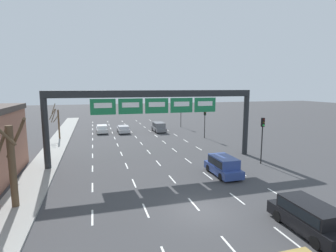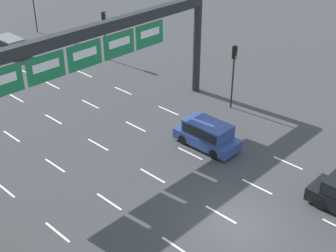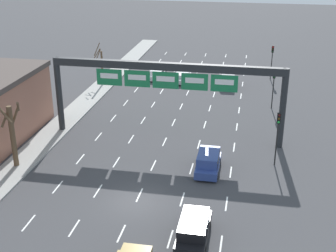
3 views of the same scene
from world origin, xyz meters
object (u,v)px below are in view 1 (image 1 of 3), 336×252
Objects in this scene: traffic_light_near_gantry at (205,118)px; tree_bare_second at (12,160)px; car_silver at (123,129)px; traffic_light_mid_block at (263,131)px; suv_black at (309,216)px; traffic_light_far_end at (181,110)px; suv_grey at (159,127)px; car_white at (102,129)px; suv_blue at (223,165)px; sign_gantry at (156,106)px; tree_bare_closest at (57,121)px.

tree_bare_second reaches higher than traffic_light_near_gantry.
car_silver is at bearing 144.84° from traffic_light_near_gantry.
suv_black is at bearing -114.45° from traffic_light_mid_block.
tree_bare_second is at bearing -125.53° from traffic_light_far_end.
suv_grey is 0.96× the size of traffic_light_near_gantry.
car_white is 1.02× the size of traffic_light_near_gantry.
car_silver is (-6.17, 0.65, -0.26)m from suv_grey.
suv_black is 1.04× the size of traffic_light_near_gantry.
suv_blue reaches higher than suv_grey.
sign_gantry reaches higher than car_silver.
suv_grey is at bearing 125.88° from traffic_light_near_gantry.
suv_grey is at bearing 89.96° from suv_blue.
traffic_light_near_gantry is 11.58m from traffic_light_far_end.
car_white is 15.62m from traffic_light_far_end.
sign_gantry is 4.76× the size of suv_black.
traffic_light_mid_block is 1.03× the size of traffic_light_far_end.
sign_gantry is 24.45m from traffic_light_far_end.
tree_bare_second reaches higher than car_white.
tree_bare_closest reaches higher than car_silver.
suv_grey is at bearing -5.97° from car_silver.
car_white is at bearing 122.87° from traffic_light_mid_block.
traffic_light_far_end is 37.20m from tree_bare_second.
sign_gantry reaches higher than car_white.
tree_bare_closest reaches higher than suv_black.
sign_gantry is at bearing -53.09° from tree_bare_closest.
car_silver is at bearing -163.79° from traffic_light_far_end.
suv_black is 35.20m from tree_bare_closest.
tree_bare_second is at bearing -110.33° from car_silver.
suv_blue is 25.48m from car_silver.
traffic_light_near_gantry is at bearing -31.19° from car_white.
car_silver is at bearing 103.98° from suv_blue.
suv_black is 33.77m from suv_grey.
suv_blue is at bearing -52.11° from sign_gantry.
suv_blue is 9.69m from suv_black.
car_silver is 0.73× the size of tree_bare_second.
tree_bare_closest is at bearing -161.96° from car_silver.
suv_blue is 26.97m from tree_bare_closest.
traffic_light_mid_block is at bearing 65.55° from suv_black.
traffic_light_mid_block is at bearing -75.95° from suv_grey.
tree_bare_closest reaches higher than suv_blue.
traffic_light_mid_block is at bearing -90.02° from traffic_light_far_end.
traffic_light_near_gantry is 0.76× the size of tree_bare_second.
suv_black is (4.80, -15.75, -4.98)m from sign_gantry.
traffic_light_near_gantry is at bearing -12.70° from tree_bare_closest.
traffic_light_near_gantry is (11.63, -8.19, 2.51)m from car_silver.
traffic_light_far_end is (11.66, 3.39, 2.63)m from car_silver.
car_silver is at bearing 100.28° from suv_black.
car_silver is 0.97× the size of traffic_light_near_gantry.
traffic_light_mid_block is (10.20, -3.86, -2.51)m from sign_gantry.
suv_grey is 0.73× the size of tree_bare_second.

